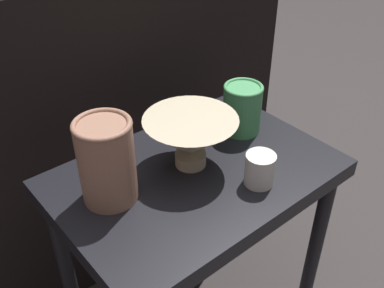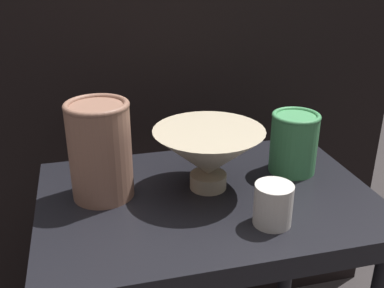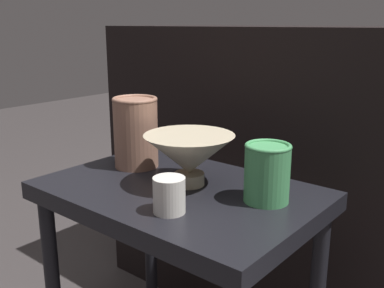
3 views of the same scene
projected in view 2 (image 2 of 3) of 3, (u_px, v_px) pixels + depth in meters
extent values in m
cube|color=black|center=(208.00, 204.00, 0.82)|extent=(0.60, 0.41, 0.04)
cylinder|color=black|center=(74.00, 285.00, 1.02)|extent=(0.04, 0.04, 0.51)
cylinder|color=black|center=(288.00, 250.00, 1.14)|extent=(0.04, 0.04, 0.51)
cube|color=black|center=(157.00, 136.00, 1.34)|extent=(1.16, 0.50, 0.89)
cylinder|color=#C1B293|center=(208.00, 181.00, 0.83)|extent=(0.07, 0.07, 0.03)
cone|color=#C1B293|center=(209.00, 152.00, 0.81)|extent=(0.20, 0.20, 0.09)
cylinder|color=#996B56|center=(100.00, 152.00, 0.78)|extent=(0.11, 0.11, 0.17)
torus|color=#996B56|center=(96.00, 105.00, 0.75)|extent=(0.11, 0.11, 0.01)
cylinder|color=#47995B|center=(294.00, 144.00, 0.88)|extent=(0.09, 0.09, 0.12)
torus|color=#47995B|center=(296.00, 116.00, 0.86)|extent=(0.09, 0.09, 0.01)
cylinder|color=silver|center=(273.00, 205.00, 0.72)|extent=(0.06, 0.06, 0.07)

